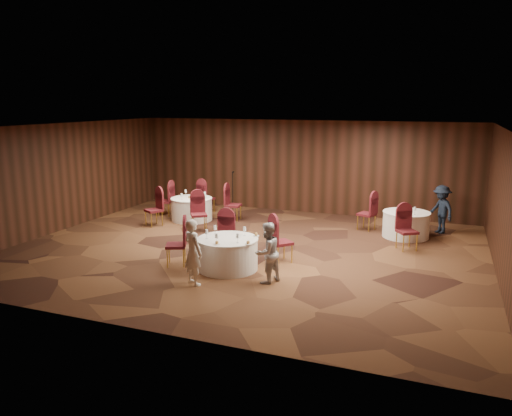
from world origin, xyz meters
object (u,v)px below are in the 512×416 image
(table_right, at_px, (406,224))
(woman_a, at_px, (193,252))
(table_main, at_px, (228,253))
(woman_b, at_px, (267,253))
(man_c, at_px, (441,209))
(table_left, at_px, (192,209))
(mic_stand, at_px, (233,203))

(table_right, height_order, woman_a, woman_a)
(table_main, height_order, woman_b, woman_b)
(woman_a, xyz_separation_m, man_c, (4.81, 6.39, -0.00))
(woman_a, xyz_separation_m, woman_b, (1.42, 0.68, -0.05))
(table_left, relative_size, man_c, 0.95)
(table_left, bearing_deg, woman_b, -46.71)
(table_left, distance_m, table_right, 6.74)
(table_right, bearing_deg, mic_stand, 173.04)
(table_main, xyz_separation_m, table_right, (3.62, 4.39, 0.00))
(table_left, distance_m, woman_b, 6.21)
(woman_b, relative_size, man_c, 0.93)
(table_left, relative_size, mic_stand, 0.89)
(woman_a, bearing_deg, woman_b, -124.84)
(table_main, distance_m, table_right, 5.70)
(table_main, xyz_separation_m, woman_b, (1.14, -0.48, 0.29))
(table_left, height_order, mic_stand, mic_stand)
(table_main, distance_m, table_left, 5.09)
(mic_stand, distance_m, woman_a, 6.52)
(table_main, height_order, table_right, same)
(table_right, relative_size, man_c, 0.93)
(table_left, distance_m, woman_a, 5.93)
(woman_a, bearing_deg, table_right, -95.42)
(table_main, distance_m, woman_a, 1.24)
(table_main, distance_m, mic_stand, 5.51)
(mic_stand, bearing_deg, table_main, -67.55)
(man_c, bearing_deg, mic_stand, -128.17)
(woman_a, bearing_deg, man_c, -97.34)
(table_right, bearing_deg, table_left, -176.93)
(table_main, xyz_separation_m, mic_stand, (-2.10, 5.09, 0.06))
(table_left, xyz_separation_m, woman_a, (2.83, -5.19, 0.34))
(table_right, bearing_deg, woman_a, -125.07)
(table_left, xyz_separation_m, woman_b, (4.25, -4.52, 0.29))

